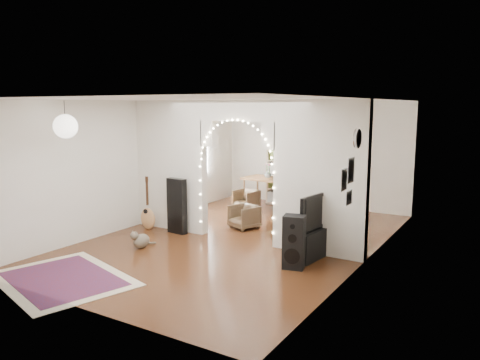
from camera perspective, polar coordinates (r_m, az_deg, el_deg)
The scene contains 25 objects.
floor at distance 9.23m, azimuth -0.17°, elevation -7.25°, with size 7.50×7.50×0.00m, color black.
ceiling at distance 8.86m, azimuth -0.18°, elevation 9.76°, with size 5.00×7.50×0.02m, color white.
wall_back at distance 12.28m, azimuth 8.99°, elevation 3.13°, with size 5.00×0.02×2.70m, color silver.
wall_front at distance 6.11m, azimuth -18.85°, elevation -3.12°, with size 5.00×0.02×2.70m, color silver.
wall_left at distance 10.46m, azimuth -11.96°, elevation 2.04°, with size 0.02×7.50×2.70m, color silver.
wall_right at distance 7.95m, azimuth 15.40°, elevation -0.25°, with size 0.02×7.50×2.70m, color silver.
divider_wall at distance 8.93m, azimuth -0.18°, elevation 1.56°, with size 5.00×0.20×2.70m.
fairy_lights at distance 8.81m, azimuth -0.62°, elevation 2.27°, with size 1.64×0.04×1.60m, color #FFEABF, non-canonical shape.
window at distance 11.79m, azimuth -5.89°, elevation 3.69°, with size 0.04×1.20×1.40m, color white.
wall_clock at distance 7.30m, azimuth 14.19°, elevation 4.94°, with size 0.31×0.31×0.03m, color white.
picture_frames at distance 6.98m, azimuth 13.03°, elevation -0.15°, with size 0.02×0.50×0.70m, color white, non-canonical shape.
paper_lantern at distance 8.32m, azimuth -20.50°, elevation 6.15°, with size 0.40×0.40×0.40m, color white.
ceiling_fan at distance 10.62m, azimuth 5.51°, elevation 7.98°, with size 1.10×1.10×0.30m, color gold, non-canonical shape.
area_rug at distance 7.67m, azimuth -20.80°, elevation -11.21°, with size 2.13×1.61×0.02m, color maroon.
guitar_case at distance 9.63m, azimuth -7.70°, elevation -3.16°, with size 0.43×0.14×1.13m, color black.
acoustic_guitar at distance 10.05m, azimuth -11.19°, elevation -3.61°, with size 0.40×0.18×0.96m.
tabby_cat at distance 8.84m, azimuth -12.04°, elevation -7.19°, with size 0.30×0.55×0.36m.
floor_speaker at distance 7.59m, azimuth 6.59°, elevation -7.52°, with size 0.40×0.37×0.87m.
media_console at distance 8.24m, azimuth 8.68°, elevation -7.56°, with size 0.40×1.00×0.50m, color black.
tv at distance 8.10m, azimuth 8.77°, elevation -3.76°, with size 1.07×0.14×0.62m, color black.
bookcase at distance 12.28m, azimuth 6.75°, elevation 0.50°, with size 1.52×0.39×1.56m, color beige.
dining_table at distance 12.10m, azimuth 3.40°, elevation -0.06°, with size 1.25×0.88×0.76m.
flower_vase at distance 12.07m, azimuth 3.41°, elevation 0.74°, with size 0.18×0.18×0.19m, color silver.
dining_chair_left at distance 11.84m, azimuth 0.76°, elevation -2.38°, with size 0.53×0.54×0.49m, color #4F3B27.
dining_chair_right at distance 9.98m, azimuth 0.50°, elevation -4.50°, with size 0.54×0.55×0.50m, color #4F3B27.
Camera 1 is at (4.62, -7.56, 2.58)m, focal length 35.00 mm.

